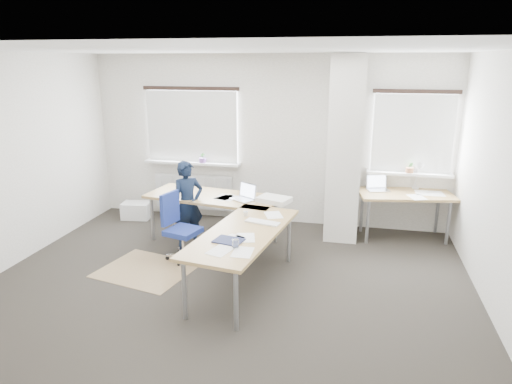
% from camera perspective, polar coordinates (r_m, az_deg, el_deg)
% --- Properties ---
extents(ground, '(6.00, 6.00, 0.00)m').
position_cam_1_polar(ground, '(5.79, -3.69, -11.59)').
color(ground, '#292521').
rests_on(ground, ground).
extents(room_shell, '(6.04, 5.04, 2.82)m').
position_cam_1_polar(room_shell, '(5.59, -0.90, 6.45)').
color(room_shell, beige).
rests_on(room_shell, ground).
extents(floor_mat, '(1.34, 1.20, 0.01)m').
position_cam_1_polar(floor_mat, '(6.33, -13.54, -9.44)').
color(floor_mat, '#8C704C').
rests_on(floor_mat, ground).
extents(white_crate, '(0.52, 0.39, 0.29)m').
position_cam_1_polar(white_crate, '(8.32, -14.71, -2.23)').
color(white_crate, white).
rests_on(white_crate, ground).
extents(desk_main, '(2.40, 2.93, 0.96)m').
position_cam_1_polar(desk_main, '(6.17, -3.28, -2.77)').
color(desk_main, '#9F8044').
rests_on(desk_main, ground).
extents(desk_side, '(1.50, 0.93, 1.22)m').
position_cam_1_polar(desk_side, '(7.38, 18.10, -0.43)').
color(desk_side, '#9F8044').
rests_on(desk_side, ground).
extents(task_chair, '(0.53, 0.52, 0.95)m').
position_cam_1_polar(task_chair, '(6.48, -9.30, -6.07)').
color(task_chair, navy).
rests_on(task_chair, ground).
extents(person, '(0.56, 0.55, 1.29)m').
position_cam_1_polar(person, '(6.80, -8.49, -1.52)').
color(person, black).
rests_on(person, ground).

